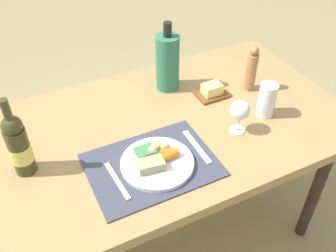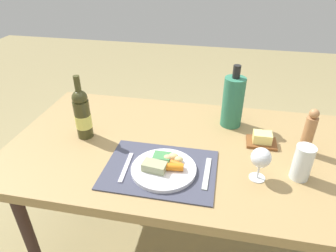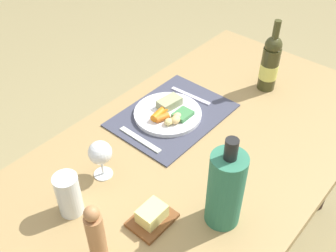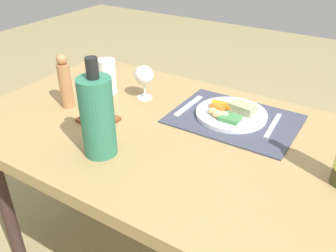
# 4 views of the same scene
# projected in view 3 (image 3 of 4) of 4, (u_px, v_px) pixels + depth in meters

# --- Properties ---
(dining_table) EXTENTS (1.59, 0.85, 0.72)m
(dining_table) POSITION_uv_depth(u_px,v_px,m) (196.00, 161.00, 1.41)
(dining_table) COLOR #9F804F
(dining_table) RESTS_ON ground_plane
(placemat) EXTENTS (0.44, 0.32, 0.01)m
(placemat) POSITION_uv_depth(u_px,v_px,m) (173.00, 115.00, 1.50)
(placemat) COLOR #3D3F51
(placemat) RESTS_ON dining_table
(dinner_plate) EXTENTS (0.26, 0.26, 0.05)m
(dinner_plate) POSITION_uv_depth(u_px,v_px,m) (168.00, 113.00, 1.49)
(dinner_plate) COLOR white
(dinner_plate) RESTS_ON placemat
(fork) EXTENTS (0.03, 0.18, 0.00)m
(fork) POSITION_uv_depth(u_px,v_px,m) (191.00, 96.00, 1.59)
(fork) COLOR silver
(fork) RESTS_ON placemat
(knife) EXTENTS (0.02, 0.19, 0.00)m
(knife) POSITION_uv_depth(u_px,v_px,m) (140.00, 139.00, 1.39)
(knife) COLOR silver
(knife) RESTS_ON placemat
(wine_bottle) EXTENTS (0.07, 0.07, 0.30)m
(wine_bottle) POSITION_uv_depth(u_px,v_px,m) (270.00, 63.00, 1.57)
(wine_bottle) COLOR #3C3B1C
(wine_bottle) RESTS_ON dining_table
(butter_dish) EXTENTS (0.13, 0.10, 0.06)m
(butter_dish) POSITION_uv_depth(u_px,v_px,m) (152.00, 216.00, 1.13)
(butter_dish) COLOR brown
(butter_dish) RESTS_ON dining_table
(cooler_bottle) EXTENTS (0.10, 0.10, 0.31)m
(cooler_bottle) POSITION_uv_depth(u_px,v_px,m) (225.00, 189.00, 1.07)
(cooler_bottle) COLOR #2F7457
(cooler_bottle) RESTS_ON dining_table
(water_tumbler) EXTENTS (0.07, 0.07, 0.14)m
(water_tumbler) POSITION_uv_depth(u_px,v_px,m) (69.00, 197.00, 1.13)
(water_tumbler) COLOR silver
(water_tumbler) RESTS_ON dining_table
(pepper_mill) EXTENTS (0.05, 0.05, 0.21)m
(pepper_mill) POSITION_uv_depth(u_px,v_px,m) (96.00, 235.00, 0.99)
(pepper_mill) COLOR #AD7548
(pepper_mill) RESTS_ON dining_table
(wine_glass) EXTENTS (0.08, 0.08, 0.14)m
(wine_glass) POSITION_uv_depth(u_px,v_px,m) (100.00, 153.00, 1.22)
(wine_glass) COLOR white
(wine_glass) RESTS_ON dining_table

